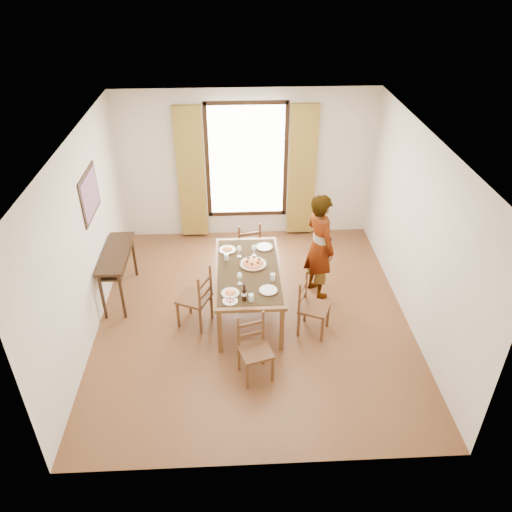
{
  "coord_description": "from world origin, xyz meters",
  "views": [
    {
      "loc": [
        -0.25,
        -5.78,
        4.74
      ],
      "look_at": [
        0.04,
        0.07,
        1.0
      ],
      "focal_mm": 35.0,
      "sensor_mm": 36.0,
      "label": 1
    }
  ],
  "objects_px": {
    "console_table": "(116,258)",
    "man": "(320,246)",
    "pasta_platter": "(253,262)",
    "dining_table": "(248,273)"
  },
  "relations": [
    {
      "from": "dining_table",
      "to": "man",
      "type": "height_order",
      "value": "man"
    },
    {
      "from": "console_table",
      "to": "man",
      "type": "distance_m",
      "value": 3.06
    },
    {
      "from": "dining_table",
      "to": "console_table",
      "type": "bearing_deg",
      "value": 165.66
    },
    {
      "from": "console_table",
      "to": "dining_table",
      "type": "bearing_deg",
      "value": -14.34
    },
    {
      "from": "console_table",
      "to": "pasta_platter",
      "type": "xyz_separation_m",
      "value": [
        2.04,
        -0.38,
        0.12
      ]
    },
    {
      "from": "pasta_platter",
      "to": "dining_table",
      "type": "bearing_deg",
      "value": -122.87
    },
    {
      "from": "pasta_platter",
      "to": "man",
      "type": "bearing_deg",
      "value": 17.32
    },
    {
      "from": "console_table",
      "to": "man",
      "type": "height_order",
      "value": "man"
    },
    {
      "from": "man",
      "to": "console_table",
      "type": "bearing_deg",
      "value": 65.89
    },
    {
      "from": "dining_table",
      "to": "man",
      "type": "relative_size",
      "value": 1.07
    }
  ]
}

